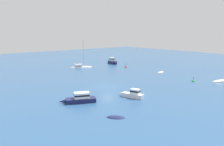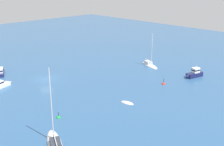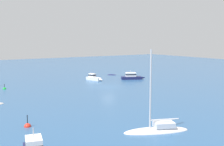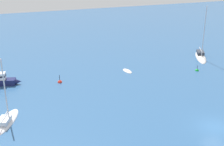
% 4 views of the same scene
% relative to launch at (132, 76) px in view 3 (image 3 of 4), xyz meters
% --- Properties ---
extents(ground_plane, '(160.00, 160.00, 0.00)m').
position_rel_launch_xyz_m(ground_plane, '(5.59, -9.66, -0.62)').
color(ground_plane, '#2D5684').
extents(launch, '(3.41, 5.45, 2.02)m').
position_rel_launch_xyz_m(launch, '(0.00, 0.00, 0.00)').
color(launch, '#191E4C').
rests_on(launch, ground).
extents(sailboat, '(4.04, 6.65, 8.35)m').
position_rel_launch_xyz_m(sailboat, '(29.08, -18.56, -0.47)').
color(sailboat, white).
rests_on(sailboat, ground).
extents(powerboat, '(4.49, 2.21, 1.46)m').
position_rel_launch_xyz_m(powerboat, '(-3.09, -7.85, -0.06)').
color(powerboat, white).
rests_on(powerboat, ground).
extents(rib, '(2.53, 2.41, 0.36)m').
position_rel_launch_xyz_m(rib, '(-8.34, 0.08, -0.62)').
color(rib, '#191E4C').
rests_on(rib, ground).
extents(channel_buoy, '(0.72, 0.72, 1.58)m').
position_rel_launch_xyz_m(channel_buoy, '(20.87, -28.71, -0.61)').
color(channel_buoy, red).
rests_on(channel_buoy, ground).
extents(mooring_buoy, '(0.63, 0.63, 1.26)m').
position_rel_launch_xyz_m(mooring_buoy, '(-2.50, -26.34, -0.61)').
color(mooring_buoy, green).
rests_on(mooring_buoy, ground).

